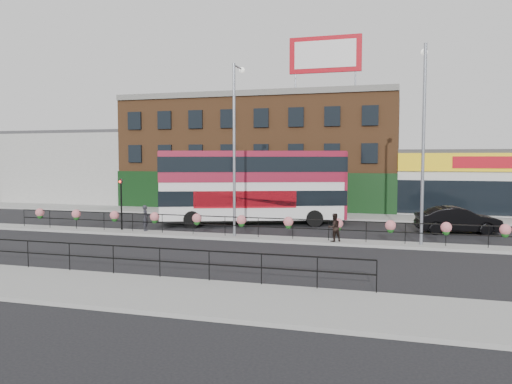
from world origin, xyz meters
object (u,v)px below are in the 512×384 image
(pedestrian_b, at_px, (334,227))
(pedestrian_a, at_px, (146,218))
(double_decker_bus, at_px, (253,180))
(car, at_px, (458,220))
(lamp_column_west, at_px, (236,134))
(lamp_column_east, at_px, (424,126))

(pedestrian_b, bearing_deg, pedestrian_a, -41.57)
(double_decker_bus, height_order, car, double_decker_bus)
(lamp_column_west, bearing_deg, double_decker_bus, 96.34)
(car, distance_m, lamp_column_east, 8.00)
(double_decker_bus, xyz_separation_m, car, (13.23, -0.33, -2.32))
(double_decker_bus, height_order, pedestrian_a, double_decker_bus)
(double_decker_bus, distance_m, pedestrian_a, 7.99)
(pedestrian_b, relative_size, lamp_column_west, 0.15)
(lamp_column_west, bearing_deg, pedestrian_a, 178.99)
(car, bearing_deg, double_decker_bus, 78.83)
(pedestrian_b, xyz_separation_m, lamp_column_east, (4.47, 0.60, 5.37))
(double_decker_bus, distance_m, car, 13.43)
(pedestrian_b, bearing_deg, lamp_column_west, -43.95)
(car, relative_size, pedestrian_a, 3.27)
(car, xyz_separation_m, lamp_column_east, (-2.35, -5.36, 5.46))
(lamp_column_west, height_order, lamp_column_east, lamp_column_east)
(pedestrian_b, distance_m, lamp_column_east, 7.01)
(pedestrian_b, bearing_deg, car, -177.03)
(car, relative_size, pedestrian_b, 3.41)
(double_decker_bus, height_order, lamp_column_east, lamp_column_east)
(pedestrian_a, height_order, pedestrian_b, pedestrian_a)
(car, xyz_separation_m, pedestrian_a, (-18.48, -5.28, 0.12))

